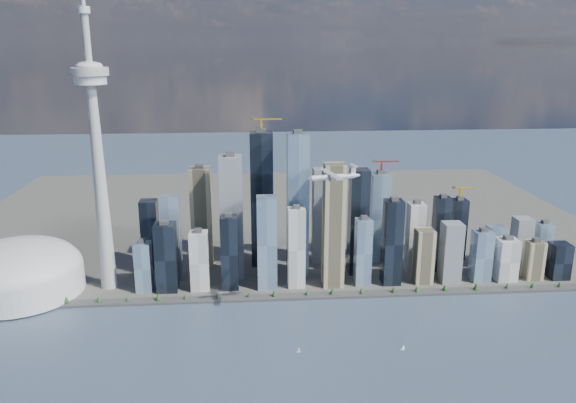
{
  "coord_description": "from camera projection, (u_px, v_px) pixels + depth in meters",
  "views": [
    {
      "loc": [
        -67.17,
        -575.58,
        396.78
      ],
      "look_at": [
        -3.89,
        260.0,
        159.09
      ],
      "focal_mm": 35.0,
      "sensor_mm": 36.0,
      "label": 1
    }
  ],
  "objects": [
    {
      "name": "ground",
      "position": [
        308.0,
        390.0,
        665.31
      ],
      "size": [
        4000.0,
        4000.0,
        0.0
      ],
      "primitive_type": "plane",
      "color": "#34445C",
      "rests_on": "ground"
    },
    {
      "name": "seawall",
      "position": [
        291.0,
        297.0,
        904.59
      ],
      "size": [
        1100.0,
        22.0,
        4.0
      ],
      "primitive_type": "cube",
      "color": "#383838",
      "rests_on": "ground"
    },
    {
      "name": "land",
      "position": [
        276.0,
        215.0,
        1336.41
      ],
      "size": [
        1400.0,
        900.0,
        3.0
      ],
      "primitive_type": "cube",
      "color": "#4C4C47",
      "rests_on": "ground"
    },
    {
      "name": "shoreline_trees",
      "position": [
        291.0,
        293.0,
        902.74
      ],
      "size": [
        960.53,
        7.2,
        8.8
      ],
      "color": "#3F2D1E",
      "rests_on": "seawall"
    },
    {
      "name": "skyscraper_cluster",
      "position": [
        321.0,
        230.0,
        969.77
      ],
      "size": [
        736.0,
        142.0,
        270.52
      ],
      "color": "black",
      "rests_on": "land"
    },
    {
      "name": "needle_tower",
      "position": [
        97.0,
        150.0,
        876.54
      ],
      "size": [
        56.0,
        56.0,
        550.5
      ],
      "color": "#ACABA6",
      "rests_on": "land"
    },
    {
      "name": "dome_stadium",
      "position": [
        19.0,
        271.0,
        910.37
      ],
      "size": [
        200.0,
        200.0,
        86.0
      ],
      "color": "silver",
      "rests_on": "land"
    },
    {
      "name": "airplane",
      "position": [
        334.0,
        176.0,
        750.97
      ],
      "size": [
        74.99,
        66.71,
        18.38
      ],
      "rotation": [
        0.0,
        0.0,
        0.21
      ],
      "color": "silver",
      "rests_on": "ground"
    },
    {
      "name": "sailboat_west",
      "position": [
        299.0,
        351.0,
        744.7
      ],
      "size": [
        6.51,
        2.88,
        9.0
      ],
      "rotation": [
        0.0,
        0.0,
        -0.22
      ],
      "color": "silver",
      "rests_on": "ground"
    },
    {
      "name": "sailboat_east",
      "position": [
        403.0,
        348.0,
        751.55
      ],
      "size": [
        6.36,
        2.06,
        8.82
      ],
      "rotation": [
        0.0,
        0.0,
        0.07
      ],
      "color": "silver",
      "rests_on": "ground"
    }
  ]
}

